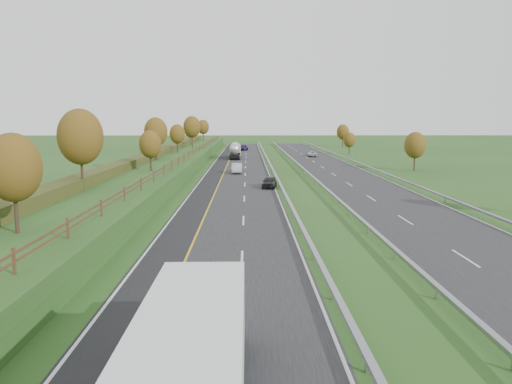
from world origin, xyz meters
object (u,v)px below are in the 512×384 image
(car_dark_near, at_px, (269,182))
(car_small_far, at_px, (244,148))
(road_tanker, at_px, (235,150))
(car_oncoming, at_px, (312,154))
(car_silver_mid, at_px, (237,168))

(car_dark_near, xyz_separation_m, car_small_far, (-3.80, 77.01, 0.04))
(road_tanker, bearing_deg, car_oncoming, 14.89)
(road_tanker, xyz_separation_m, car_small_far, (1.74, 28.49, -1.07))
(car_small_far, bearing_deg, car_oncoming, -49.93)
(road_tanker, height_order, car_small_far, road_tanker)
(car_silver_mid, bearing_deg, car_small_far, 89.25)
(car_small_far, bearing_deg, car_silver_mid, -84.61)
(car_oncoming, bearing_deg, car_small_far, -57.60)
(road_tanker, xyz_separation_m, car_oncoming, (17.77, 4.73, -1.17))
(road_tanker, height_order, car_silver_mid, road_tanker)
(car_dark_near, height_order, car_silver_mid, car_silver_mid)
(car_dark_near, relative_size, car_small_far, 0.81)
(car_dark_near, distance_m, car_small_far, 77.11)
(road_tanker, relative_size, car_small_far, 2.16)
(car_small_far, bearing_deg, car_dark_near, -81.11)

